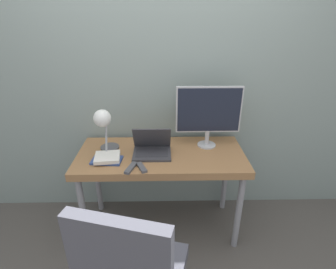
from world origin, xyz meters
name	(u,v)px	position (x,y,z in m)	size (l,w,h in m)	color
ground_plane	(162,252)	(0.00, 0.00, 0.00)	(12.00, 12.00, 0.00)	#514C47
wall_back	(160,77)	(0.00, 0.67, 1.30)	(8.00, 0.05, 2.60)	gray
desk	(161,161)	(0.00, 0.30, 0.69)	(1.35, 0.60, 0.77)	#996B42
laptop	(152,148)	(-0.07, 0.30, 0.81)	(0.30, 0.24, 0.23)	#38383D
monitor	(209,112)	(0.39, 0.43, 1.07)	(0.53, 0.15, 0.51)	#B7B7BC
desk_lamp	(104,123)	(-0.43, 0.27, 1.04)	(0.15, 0.29, 0.39)	#4C4C51
book_stack	(107,158)	(-0.41, 0.19, 0.79)	(0.24, 0.19, 0.04)	#334C8C
tv_remote	(131,168)	(-0.22, 0.07, 0.78)	(0.09, 0.16, 0.02)	#4C4C51
media_remote	(142,167)	(-0.14, 0.07, 0.78)	(0.09, 0.14, 0.02)	#4C4C51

